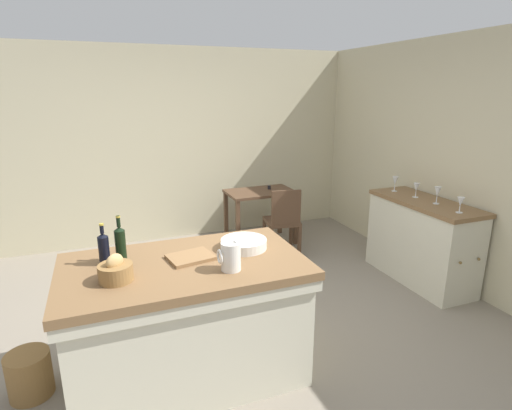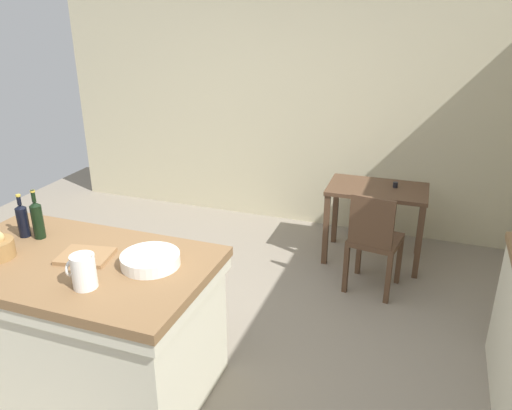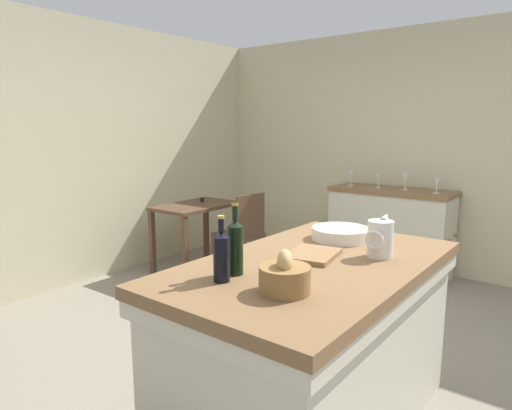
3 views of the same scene
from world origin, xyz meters
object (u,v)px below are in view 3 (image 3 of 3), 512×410
wine_bottle_dark (235,246)px  wine_glass_left (406,178)px  pitcher (380,238)px  island_table (313,339)px  bread_basket (285,277)px  cutting_board (312,254)px  wine_glass_far_left (437,183)px  wine_glass_right (351,175)px  side_cabinet (390,231)px  wash_bowl (341,234)px  writing_desk (196,215)px  wooden_chair (243,233)px  wine_bottle_amber (221,255)px  wine_glass_middle (379,178)px

wine_bottle_dark → wine_glass_left: (3.12, 0.34, 0.00)m
pitcher → island_table: bearing=138.9°
bread_basket → cutting_board: (0.50, 0.17, -0.05)m
wine_glass_far_left → wine_glass_right: size_ratio=0.88×
side_cabinet → wash_bowl: bearing=-166.2°
writing_desk → wooden_chair: bearing=-84.2°
island_table → cutting_board: bearing=39.8°
wine_glass_far_left → island_table: bearing=-176.0°
wooden_chair → pitcher: (-1.30, -1.98, 0.51)m
side_cabinet → wine_glass_right: wine_glass_right is taller
writing_desk → wine_glass_left: 2.25m
wine_glass_left → wine_glass_far_left: bearing=-96.2°
writing_desk → wine_glass_right: size_ratio=5.24×
writing_desk → wine_bottle_dark: bearing=-131.1°
wine_bottle_amber → wine_bottle_dark: bearing=7.6°
pitcher → wine_glass_middle: size_ratio=1.47×
wine_glass_middle → wine_glass_far_left: bearing=-92.1°
side_cabinet → bread_basket: (-3.16, -0.78, 0.51)m
bread_basket → cutting_board: bread_basket is taller
side_cabinet → wine_glass_right: bearing=94.7°
island_table → wine_bottle_dark: size_ratio=5.05×
wooden_chair → wine_glass_right: size_ratio=5.18×
wine_bottle_dark → bread_basket: bearing=-99.6°
wash_bowl → writing_desk: bearing=65.4°
bread_basket → wine_glass_far_left: bread_basket is taller
pitcher → cutting_board: (-0.21, 0.27, -0.09)m
wine_bottle_dark → wine_glass_middle: wine_bottle_dark is taller
wine_glass_middle → side_cabinet: bearing=-87.8°
wine_glass_left → wine_bottle_amber: bearing=-173.8°
wine_bottle_dark → wine_glass_far_left: 3.08m
wash_bowl → wine_glass_left: wine_glass_left is taller
wash_bowl → wine_glass_far_left: size_ratio=2.23×
bread_basket → wine_bottle_amber: (-0.06, 0.29, 0.05)m
pitcher → wine_glass_middle: bearing=22.9°
wine_glass_left → wooden_chair: bearing=133.1°
writing_desk → bread_basket: 3.17m
writing_desk → pitcher: 2.89m
island_table → side_cabinet: 2.79m
bread_basket → wine_glass_middle: bread_basket is taller
side_cabinet → wine_glass_left: size_ratio=7.10×
wine_glass_right → side_cabinet: bearing=-85.3°
bread_basket → wine_bottle_amber: 0.30m
side_cabinet → wine_glass_far_left: wine_glass_far_left is taller
wooden_chair → wine_glass_right: 1.39m
island_table → wine_glass_right: 2.95m
island_table → wine_bottle_amber: (-0.51, 0.16, 0.53)m
writing_desk → wine_glass_left: bearing=-56.5°
wooden_chair → wine_bottle_dark: wine_bottle_dark is taller
wine_glass_far_left → wine_glass_middle: size_ratio=0.97×
wash_bowl → wine_glass_right: (2.21, 1.01, 0.09)m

